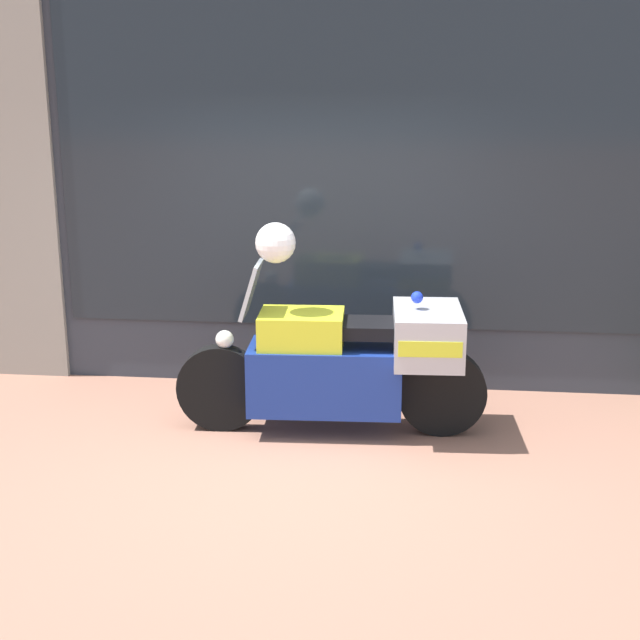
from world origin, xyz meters
The scene contains 5 objects.
ground_plane centered at (0.00, 0.00, 0.00)m, with size 60.00×60.00×0.00m, color #9E6B56.
shop_building centered at (-0.41, 2.00, 2.06)m, with size 6.33×0.55×4.11m.
window_display centered at (0.37, 2.03, 0.46)m, with size 4.99×0.30×1.91m.
paramedic_motorcycle centered at (0.38, 0.72, 0.57)m, with size 2.36×0.81×1.31m.
white_helmet centered at (-0.17, 0.69, 1.46)m, with size 0.30×0.30×0.30m, color white.
Camera 1 is at (0.85, -5.65, 2.62)m, focal length 50.00 mm.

